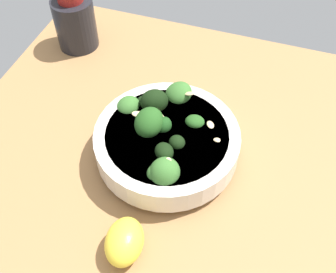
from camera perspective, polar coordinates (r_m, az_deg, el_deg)
ground_plane at (r=64.00cm, az=-0.91°, el=-3.65°), size 64.70×64.70×4.50cm
bowl_of_broccoli at (r=59.56cm, az=-0.21°, el=-0.12°), size 21.25×20.83×8.61cm
lemon_wedge at (r=52.76cm, az=-6.06°, el=-14.29°), size 7.20×5.76×4.34cm
bottle_tall at (r=79.51cm, az=-12.77°, el=15.32°), size 7.47×7.47×11.62cm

